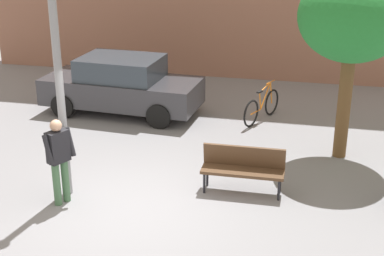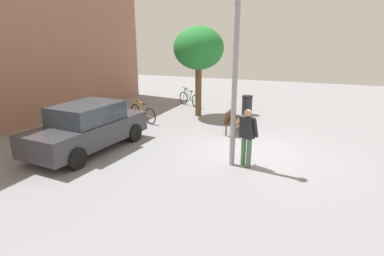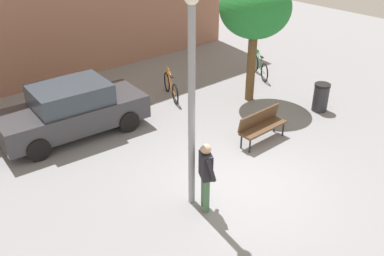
# 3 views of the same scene
# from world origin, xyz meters

# --- Properties ---
(ground_plane) EXTENTS (36.00, 36.00, 0.00)m
(ground_plane) POSITION_xyz_m (0.00, 0.00, 0.00)
(ground_plane) COLOR gray
(building_facade) EXTENTS (15.72, 2.00, 9.16)m
(building_facade) POSITION_xyz_m (0.00, 9.99, 4.58)
(building_facade) COLOR #9E6B56
(building_facade) RESTS_ON ground_plane
(lamppost) EXTENTS (0.28, 0.28, 4.72)m
(lamppost) POSITION_xyz_m (-1.35, 0.29, 2.66)
(lamppost) COLOR gray
(lamppost) RESTS_ON ground_plane
(person_by_lamppost) EXTENTS (0.47, 0.63, 1.67)m
(person_by_lamppost) POSITION_xyz_m (-1.30, -0.11, 0.97)
(person_by_lamppost) COLOR #47704C
(person_by_lamppost) RESTS_ON ground_plane
(park_bench) EXTENTS (1.60, 0.49, 0.92)m
(park_bench) POSITION_xyz_m (1.95, 1.11, 0.55)
(park_bench) COLOR #513823
(park_bench) RESTS_ON ground_plane
(plaza_tree) EXTENTS (2.27, 2.27, 4.10)m
(plaza_tree) POSITION_xyz_m (3.84, 3.28, 3.10)
(plaza_tree) COLOR brown
(plaza_tree) RESTS_ON ground_plane
(bicycle_green) EXTENTS (0.93, 1.60, 0.97)m
(bicycle_green) POSITION_xyz_m (5.75, 4.50, 0.38)
(bicycle_green) COLOR black
(bicycle_green) RESTS_ON ground_plane
(bicycle_orange) EXTENTS (0.76, 1.68, 0.97)m
(bicycle_orange) POSITION_xyz_m (1.89, 5.17, 0.38)
(bicycle_orange) COLOR black
(bicycle_orange) RESTS_ON ground_plane
(parked_car_charcoal) EXTENTS (4.32, 2.07, 1.55)m
(parked_car_charcoal) POSITION_xyz_m (-1.87, 4.97, 0.77)
(parked_car_charcoal) COLOR #38383D
(parked_car_charcoal) RESTS_ON ground_plane
(trash_bin) EXTENTS (0.51, 0.51, 0.93)m
(trash_bin) POSITION_xyz_m (4.93, 1.17, 0.47)
(trash_bin) COLOR #2D2D33
(trash_bin) RESTS_ON ground_plane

